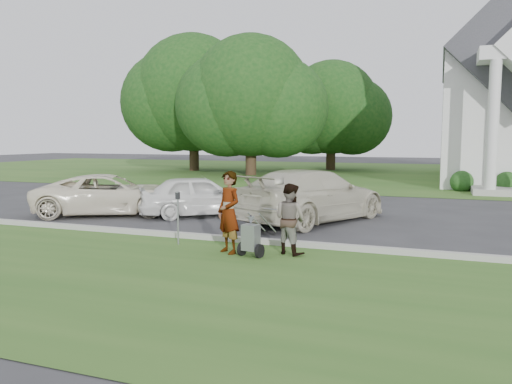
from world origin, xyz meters
The scene contains 14 objects.
ground centered at (0.00, 0.00, 0.00)m, with size 120.00×120.00×0.00m, color #333335.
grass_strip centered at (0.00, -3.00, 0.01)m, with size 80.00×7.00×0.01m, color #2F5A1E.
church_lawn centered at (0.00, 27.00, 0.01)m, with size 80.00×30.00×0.01m, color #2F5A1E.
curb centered at (0.00, 0.55, 0.07)m, with size 80.00×0.18×0.15m, color #9E9E93.
tree_left centered at (-8.01, 21.99, 5.11)m, with size 10.63×8.40×9.71m.
tree_far centered at (-14.01, 24.99, 5.69)m, with size 11.64×9.20×10.73m.
tree_back centered at (-4.01, 29.99, 4.73)m, with size 9.61×7.60×8.89m.
striping_cart centered at (0.66, -0.75, 0.41)m, with size 0.61×1.09×0.96m.
person_left centered at (0.08, -0.62, 0.92)m, with size 0.67×0.44×1.84m, color #999999.
person_right centered at (1.38, -0.22, 0.79)m, with size 0.77×0.60×1.58m, color #999999.
parking_meter_near centered at (-1.44, -0.20, 0.82)m, with size 0.09×0.08×1.30m.
car_a centered at (-5.98, 3.28, 0.68)m, with size 2.27×4.92×1.37m, color #F3EACE.
car_b centered at (-2.98, 4.04, 0.68)m, with size 1.61×4.01×1.37m, color white.
car_c centered at (0.77, 4.26, 0.82)m, with size 2.29×5.63×1.63m, color beige.
Camera 1 is at (4.45, -10.72, 2.58)m, focal length 35.00 mm.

